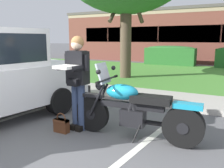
% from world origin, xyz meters
% --- Properties ---
extents(ground_plane, '(140.00, 140.00, 0.00)m').
position_xyz_m(ground_plane, '(0.00, 0.00, 0.00)').
color(ground_plane, '#565659').
extents(curb_strip, '(60.00, 0.20, 0.12)m').
position_xyz_m(curb_strip, '(0.00, 3.39, 0.06)').
color(curb_strip, '#ADA89E').
rests_on(curb_strip, ground).
extents(concrete_walk, '(60.00, 1.50, 0.08)m').
position_xyz_m(concrete_walk, '(0.00, 4.24, 0.04)').
color(concrete_walk, '#ADA89E').
rests_on(concrete_walk, ground).
extents(grass_lawn, '(60.00, 8.02, 0.06)m').
position_xyz_m(grass_lawn, '(0.00, 9.00, 0.03)').
color(grass_lawn, '#478433').
rests_on(grass_lawn, ground).
extents(motorcycle, '(2.24, 0.82, 1.26)m').
position_xyz_m(motorcycle, '(0.60, 1.34, 0.49)').
color(motorcycle, black).
rests_on(motorcycle, ground).
extents(rider_person, '(0.54, 0.60, 1.70)m').
position_xyz_m(rider_person, '(-0.54, 1.20, 1.01)').
color(rider_person, black).
rests_on(rider_person, ground).
extents(handbag, '(0.28, 0.13, 0.36)m').
position_xyz_m(handbag, '(-0.72, 0.94, 0.14)').
color(handbag, '#562D19').
rests_on(handbag, ground).
extents(hedge_left, '(3.09, 0.90, 1.24)m').
position_xyz_m(hedge_left, '(-2.07, 12.85, 0.65)').
color(hedge_left, '#286028').
rests_on(hedge_left, ground).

